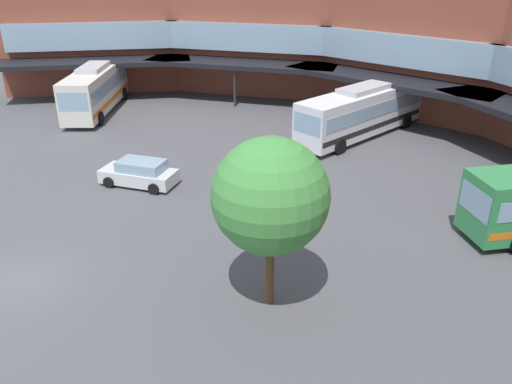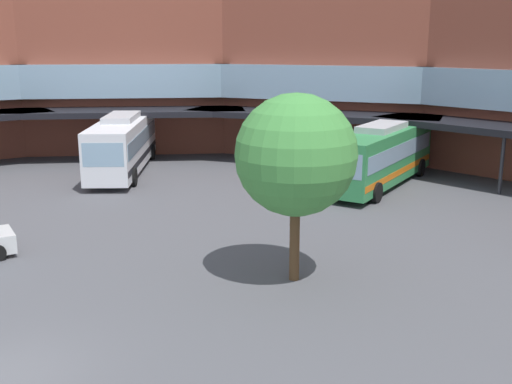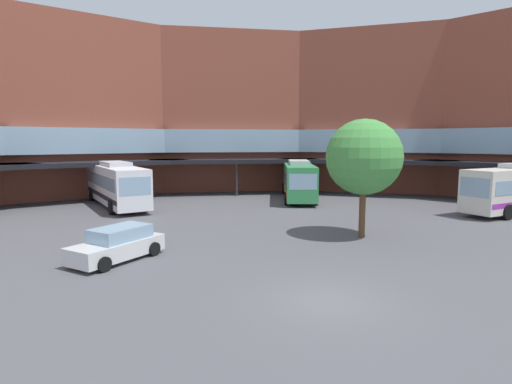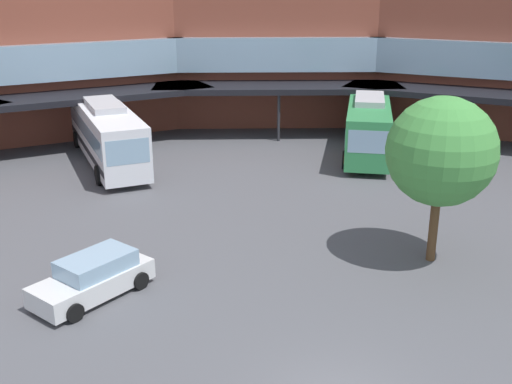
# 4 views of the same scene
# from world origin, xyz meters

# --- Properties ---
(ground_plane) EXTENTS (118.92, 118.92, 0.00)m
(ground_plane) POSITION_xyz_m (0.00, 0.00, 0.00)
(ground_plane) COLOR #515156
(station_building) EXTENTS (76.85, 40.12, 17.12)m
(station_building) POSITION_xyz_m (0.00, 21.81, 8.14)
(station_building) COLOR brown
(station_building) RESTS_ON ground
(bus_1) EXTENTS (6.96, 12.32, 3.75)m
(bus_1) POSITION_xyz_m (-10.76, 23.06, 1.90)
(bus_1) COLOR white
(bus_1) RESTS_ON ground
(bus_2) EXTENTS (4.73, 11.65, 3.66)m
(bus_2) POSITION_xyz_m (5.56, 24.83, 1.86)
(bus_2) COLOR #338C4C
(bus_2) RESTS_ON ground
(parked_car) EXTENTS (4.20, 4.53, 1.53)m
(parked_car) POSITION_xyz_m (-7.92, 6.27, 0.74)
(parked_car) COLOR silver
(parked_car) RESTS_ON ground
(plaza_tree) EXTENTS (4.26, 4.26, 6.70)m
(plaza_tree) POSITION_xyz_m (5.07, 8.92, 4.56)
(plaza_tree) COLOR brown
(plaza_tree) RESTS_ON ground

